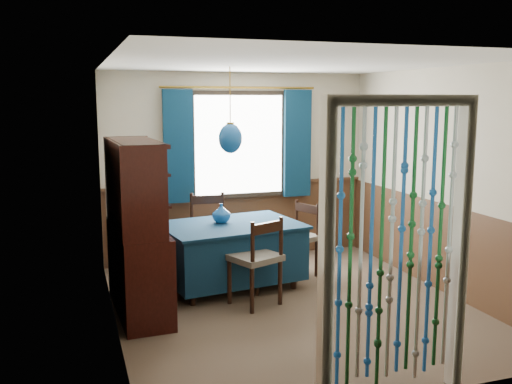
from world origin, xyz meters
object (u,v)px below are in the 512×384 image
object	(u,v)px
chair_near	(257,259)
chair_far	(209,230)
chair_left	(153,255)
vase_table	(221,214)
pendant_lamp	(230,138)
bowl_shelf	(145,198)
chair_right	(298,237)
dining_table	(231,250)
vase_sideboard	(138,212)
sideboard	(138,254)

from	to	relation	value
chair_near	chair_far	bearing A→B (deg)	74.56
chair_left	vase_table	xyz separation A→B (m)	(0.83, 0.25, 0.35)
pendant_lamp	bowl_shelf	size ratio (longest dim) A/B	4.10
chair_near	vase_table	bearing A→B (deg)	80.22
chair_far	pendant_lamp	world-z (taller)	pendant_lamp
chair_far	chair_near	bearing A→B (deg)	103.88
chair_far	chair_left	xyz separation A→B (m)	(-0.83, -0.87, -0.02)
bowl_shelf	chair_right	bearing A→B (deg)	25.03
dining_table	vase_table	world-z (taller)	vase_table
chair_right	chair_left	bearing A→B (deg)	77.67
chair_far	vase_table	world-z (taller)	chair_far
vase_table	vase_sideboard	size ratio (longest dim) A/B	1.10
vase_table	chair_right	bearing A→B (deg)	3.27
chair_far	sideboard	bearing A→B (deg)	56.03
bowl_shelf	chair_far	bearing A→B (deg)	56.70
dining_table	chair_right	size ratio (longest dim) A/B	1.86
dining_table	chair_left	bearing A→B (deg)	-179.36
vase_table	dining_table	bearing A→B (deg)	-50.48
chair_right	vase_sideboard	size ratio (longest dim) A/B	4.87
dining_table	chair_near	world-z (taller)	chair_near
chair_left	chair_right	world-z (taller)	chair_left
chair_far	chair_left	size ratio (longest dim) A/B	1.04
pendant_lamp	chair_near	bearing A→B (deg)	-82.30
chair_near	vase_sideboard	world-z (taller)	vase_sideboard
chair_right	bowl_shelf	bearing A→B (deg)	93.24
chair_left	chair_right	xyz separation A→B (m)	(1.81, 0.30, -0.01)
chair_near	bowl_shelf	bearing A→B (deg)	161.74
dining_table	chair_left	world-z (taller)	chair_left
chair_far	chair_right	size ratio (longest dim) A/B	1.07
chair_left	vase_sideboard	size ratio (longest dim) A/B	5.02
chair_far	pendant_lamp	bearing A→B (deg)	103.41
vase_table	bowl_shelf	size ratio (longest dim) A/B	0.88
chair_near	chair_left	bearing A→B (deg)	129.98
sideboard	vase_sideboard	world-z (taller)	sideboard
sideboard	vase_table	bearing A→B (deg)	26.50
chair_right	bowl_shelf	world-z (taller)	bowl_shelf
dining_table	chair_right	distance (m)	0.91
chair_left	pendant_lamp	world-z (taller)	pendant_lamp
chair_left	sideboard	size ratio (longest dim) A/B	0.53
dining_table	vase_table	bearing A→B (deg)	121.32
dining_table	vase_table	distance (m)	0.43
chair_far	chair_left	world-z (taller)	chair_far
chair_near	chair_far	distance (m)	1.40
chair_right	sideboard	distance (m)	2.11
chair_left	sideboard	distance (m)	0.40
dining_table	chair_left	distance (m)	0.93
dining_table	chair_far	world-z (taller)	chair_far
pendant_lamp	vase_sideboard	distance (m)	1.30
chair_far	pendant_lamp	distance (m)	1.41
chair_far	vase_sideboard	size ratio (longest dim) A/B	5.23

